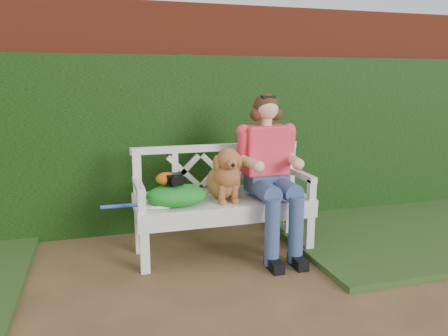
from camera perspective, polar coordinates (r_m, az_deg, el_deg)
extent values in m
plane|color=brown|center=(2.99, -4.16, -18.06)|extent=(60.00, 60.00, 0.00)
cube|color=maroon|center=(4.50, -9.55, 6.53)|extent=(10.00, 0.30, 2.20)
cube|color=#224E13|center=(4.31, -9.08, 2.99)|extent=(10.00, 0.18, 1.70)
cube|color=#213A16|center=(4.75, 23.00, -7.23)|extent=(2.60, 2.00, 0.05)
cube|color=black|center=(3.52, -6.60, -1.44)|extent=(0.15, 0.12, 0.09)
ellipsoid|color=#BA510E|center=(3.52, -7.59, -1.38)|extent=(0.19, 0.16, 0.10)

